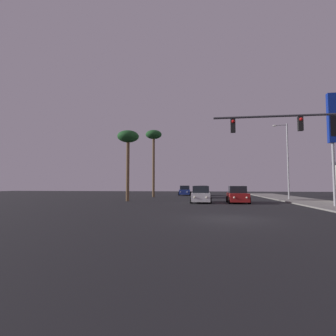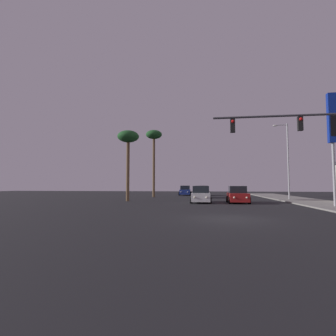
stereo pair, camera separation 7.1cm
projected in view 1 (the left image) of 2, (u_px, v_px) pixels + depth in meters
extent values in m
plane|color=black|center=(229.00, 219.00, 13.66)|extent=(120.00, 120.00, 0.00)
cube|color=gray|center=(332.00, 205.00, 22.24)|extent=(5.00, 60.00, 0.12)
cube|color=maroon|center=(238.00, 197.00, 26.05)|extent=(1.84, 4.22, 0.80)
cube|color=black|center=(237.00, 189.00, 26.25)|extent=(1.62, 2.02, 0.70)
cylinder|color=black|center=(230.00, 200.00, 24.87)|extent=(0.24, 0.64, 0.64)
cylinder|color=black|center=(249.00, 201.00, 24.62)|extent=(0.24, 0.64, 0.64)
cylinder|color=black|center=(227.00, 199.00, 27.44)|extent=(0.24, 0.64, 0.64)
cylinder|color=black|center=(245.00, 199.00, 27.19)|extent=(0.24, 0.64, 0.64)
sphere|color=#F2EACC|center=(234.00, 198.00, 24.03)|extent=(0.18, 0.18, 0.18)
sphere|color=#F2EACC|center=(247.00, 198.00, 23.88)|extent=(0.18, 0.18, 0.18)
cube|color=silver|center=(201.00, 197.00, 26.47)|extent=(1.81, 4.20, 0.80)
cube|color=black|center=(201.00, 189.00, 26.67)|extent=(1.60, 2.00, 0.70)
cylinder|color=black|center=(191.00, 200.00, 25.29)|extent=(0.24, 0.64, 0.64)
cylinder|color=black|center=(210.00, 200.00, 25.04)|extent=(0.24, 0.64, 0.64)
cylinder|color=black|center=(193.00, 199.00, 27.86)|extent=(0.24, 0.64, 0.64)
cylinder|color=black|center=(210.00, 199.00, 27.62)|extent=(0.24, 0.64, 0.64)
sphere|color=#F2EACC|center=(195.00, 197.00, 24.46)|extent=(0.18, 0.18, 0.18)
sphere|color=#F2EACC|center=(207.00, 197.00, 24.30)|extent=(0.18, 0.18, 0.18)
cube|color=navy|center=(185.00, 192.00, 45.61)|extent=(1.94, 4.26, 0.80)
cube|color=black|center=(185.00, 188.00, 45.81)|extent=(1.67, 2.05, 0.70)
cylinder|color=black|center=(179.00, 194.00, 44.43)|extent=(0.24, 0.64, 0.64)
cylinder|color=black|center=(190.00, 194.00, 44.18)|extent=(0.24, 0.64, 0.64)
cylinder|color=black|center=(180.00, 193.00, 47.00)|extent=(0.24, 0.64, 0.64)
cylinder|color=black|center=(190.00, 193.00, 46.75)|extent=(0.24, 0.64, 0.64)
sphere|color=#F2EACC|center=(181.00, 192.00, 43.59)|extent=(0.18, 0.18, 0.18)
sphere|color=#F2EACC|center=(187.00, 192.00, 43.44)|extent=(0.18, 0.18, 0.18)
cube|color=#195933|center=(200.00, 194.00, 36.46)|extent=(1.90, 4.24, 0.80)
cube|color=black|center=(200.00, 188.00, 36.66)|extent=(1.65, 2.04, 0.70)
cylinder|color=black|center=(193.00, 196.00, 35.28)|extent=(0.24, 0.64, 0.64)
cylinder|color=black|center=(207.00, 196.00, 35.04)|extent=(0.24, 0.64, 0.64)
cylinder|color=black|center=(194.00, 195.00, 37.86)|extent=(0.24, 0.64, 0.64)
cylinder|color=black|center=(207.00, 195.00, 37.61)|extent=(0.24, 0.64, 0.64)
sphere|color=#F2EACC|center=(196.00, 194.00, 34.45)|extent=(0.18, 0.18, 0.18)
sphere|color=#F2EACC|center=(204.00, 194.00, 34.29)|extent=(0.18, 0.18, 0.18)
cube|color=#B7B7BC|center=(203.00, 192.00, 44.54)|extent=(1.86, 4.23, 0.80)
cube|color=black|center=(203.00, 188.00, 44.73)|extent=(1.63, 2.02, 0.70)
cylinder|color=black|center=(197.00, 194.00, 43.36)|extent=(0.24, 0.64, 0.64)
cylinder|color=black|center=(208.00, 194.00, 43.11)|extent=(0.24, 0.64, 0.64)
cylinder|color=black|center=(198.00, 193.00, 45.93)|extent=(0.24, 0.64, 0.64)
cylinder|color=black|center=(208.00, 193.00, 45.68)|extent=(0.24, 0.64, 0.64)
sphere|color=#F2EACC|center=(199.00, 192.00, 42.52)|extent=(0.18, 0.18, 0.18)
sphere|color=#F2EACC|center=(206.00, 192.00, 42.37)|extent=(0.18, 0.18, 0.18)
cylinder|color=#38383D|center=(279.00, 116.00, 16.88)|extent=(8.40, 0.14, 0.14)
cube|color=black|center=(300.00, 124.00, 16.67)|extent=(0.30, 0.24, 0.90)
sphere|color=red|center=(301.00, 119.00, 16.55)|extent=(0.20, 0.20, 0.20)
cube|color=black|center=(233.00, 126.00, 17.25)|extent=(0.30, 0.24, 0.90)
sphere|color=red|center=(233.00, 121.00, 17.13)|extent=(0.20, 0.20, 0.20)
cylinder|color=#99999E|center=(288.00, 161.00, 31.06)|extent=(0.18, 0.18, 9.00)
cylinder|color=#99999E|center=(281.00, 125.00, 31.44)|extent=(1.40, 0.10, 0.10)
ellipsoid|color=silver|center=(275.00, 126.00, 31.53)|extent=(0.50, 0.24, 0.20)
cylinder|color=#99999E|center=(334.00, 174.00, 20.59)|extent=(0.20, 0.20, 5.00)
cylinder|color=brown|center=(128.00, 171.00, 29.05)|extent=(0.36, 0.36, 6.73)
ellipsoid|color=#1E5123|center=(128.00, 136.00, 29.30)|extent=(2.40, 2.40, 1.32)
cylinder|color=brown|center=(154.00, 167.00, 38.87)|extent=(0.36, 0.36, 8.85)
ellipsoid|color=#1E5123|center=(154.00, 135.00, 39.19)|extent=(2.40, 2.40, 1.32)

